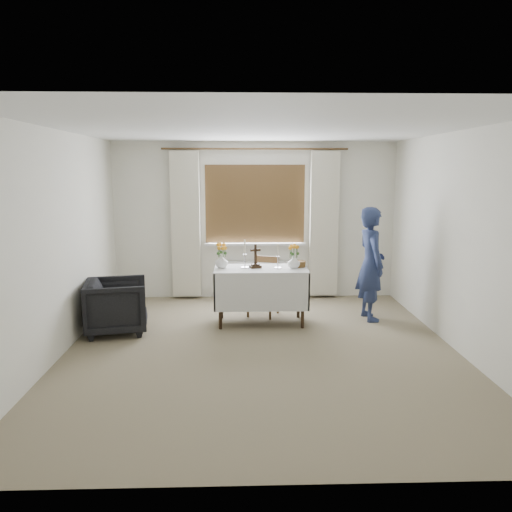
{
  "coord_description": "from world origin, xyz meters",
  "views": [
    {
      "loc": [
        -0.24,
        -5.49,
        2.06
      ],
      "look_at": [
        -0.04,
        0.85,
        0.96
      ],
      "focal_mm": 35.0,
      "sensor_mm": 36.0,
      "label": 1
    }
  ],
  "objects": [
    {
      "name": "altar_table",
      "position": [
        0.04,
        1.05,
        0.38
      ],
      "size": [
        1.24,
        0.64,
        0.76
      ],
      "primitive_type": "cube",
      "color": "silver",
      "rests_on": "ground"
    },
    {
      "name": "candlestick_left",
      "position": [
        -0.18,
        1.07,
        0.95
      ],
      "size": [
        0.13,
        0.13,
        0.38
      ],
      "primitive_type": null,
      "rotation": [
        0.0,
        0.0,
        0.21
      ],
      "color": "silver",
      "rests_on": "altar_table"
    },
    {
      "name": "ground",
      "position": [
        0.0,
        0.0,
        0.0
      ],
      "size": [
        5.0,
        5.0,
        0.0
      ],
      "primitive_type": "plane",
      "color": "gray",
      "rests_on": "ground"
    },
    {
      "name": "wooden_cross",
      "position": [
        -0.04,
        1.08,
        0.92
      ],
      "size": [
        0.17,
        0.14,
        0.32
      ],
      "primitive_type": null,
      "rotation": [
        0.0,
        0.0,
        0.25
      ],
      "color": "black",
      "rests_on": "altar_table"
    },
    {
      "name": "radiator",
      "position": [
        0.0,
        2.42,
        0.3
      ],
      "size": [
        1.1,
        0.1,
        0.6
      ],
      "primitive_type": "cube",
      "color": "white",
      "rests_on": "ground"
    },
    {
      "name": "flower_vase_left",
      "position": [
        -0.49,
        1.08,
        0.85
      ],
      "size": [
        0.22,
        0.22,
        0.18
      ],
      "primitive_type": "imported",
      "rotation": [
        0.0,
        0.0,
        -0.38
      ],
      "color": "white",
      "rests_on": "altar_table"
    },
    {
      "name": "wicker_basket",
      "position": [
        0.54,
        1.13,
        0.8
      ],
      "size": [
        0.28,
        0.28,
        0.08
      ],
      "primitive_type": "cylinder",
      "rotation": [
        0.0,
        0.0,
        0.42
      ],
      "color": "brown",
      "rests_on": "altar_table"
    },
    {
      "name": "armchair",
      "position": [
        -1.82,
        0.73,
        0.35
      ],
      "size": [
        0.89,
        0.87,
        0.69
      ],
      "primitive_type": "imported",
      "rotation": [
        0.0,
        0.0,
        1.76
      ],
      "color": "black",
      "rests_on": "ground"
    },
    {
      "name": "wooden_chair",
      "position": [
        0.08,
        1.42,
        0.42
      ],
      "size": [
        0.51,
        0.51,
        0.84
      ],
      "primitive_type": null,
      "rotation": [
        0.0,
        0.0,
        -0.4
      ],
      "color": "brown",
      "rests_on": "ground"
    },
    {
      "name": "person",
      "position": [
        1.56,
        1.2,
        0.78
      ],
      "size": [
        0.44,
        0.61,
        1.57
      ],
      "primitive_type": "imported",
      "rotation": [
        0.0,
        0.0,
        1.69
      ],
      "color": "navy",
      "rests_on": "ground"
    },
    {
      "name": "candlestick_right",
      "position": [
        0.26,
        1.04,
        0.93
      ],
      "size": [
        0.12,
        0.12,
        0.33
      ],
      "primitive_type": null,
      "rotation": [
        0.0,
        0.0,
        -0.28
      ],
      "color": "silver",
      "rests_on": "altar_table"
    },
    {
      "name": "flower_vase_right",
      "position": [
        0.48,
        1.03,
        0.85
      ],
      "size": [
        0.18,
        0.18,
        0.17
      ],
      "primitive_type": "imported",
      "rotation": [
        0.0,
        0.0,
        0.09
      ],
      "color": "white",
      "rests_on": "altar_table"
    }
  ]
}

